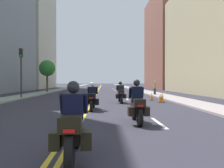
{
  "coord_description": "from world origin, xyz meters",
  "views": [
    {
      "loc": [
        0.99,
        -0.75,
        1.59
      ],
      "look_at": [
        1.54,
        13.9,
        1.43
      ],
      "focal_mm": 37.0,
      "sensor_mm": 36.0,
      "label": 1
    }
  ],
  "objects_px": {
    "motorcycle_0": "(73,128)",
    "traffic_cone_0": "(160,98)",
    "motorcycle_2": "(92,99)",
    "motorcycle_3": "(120,94)",
    "traffic_cone_2": "(162,98)",
    "motorcycle_1": "(137,106)",
    "traffic_light_near": "(21,64)",
    "pedestrian_0": "(155,88)",
    "traffic_cone_1": "(152,96)",
    "street_tree_0": "(47,68)"
  },
  "relations": [
    {
      "from": "motorcycle_0",
      "to": "traffic_cone_0",
      "type": "bearing_deg",
      "value": 66.37
    },
    {
      "from": "motorcycle_2",
      "to": "traffic_cone_0",
      "type": "distance_m",
      "value": 6.67
    },
    {
      "from": "motorcycle_3",
      "to": "traffic_cone_2",
      "type": "distance_m",
      "value": 3.19
    },
    {
      "from": "motorcycle_1",
      "to": "traffic_light_near",
      "type": "distance_m",
      "value": 15.87
    },
    {
      "from": "traffic_light_near",
      "to": "pedestrian_0",
      "type": "bearing_deg",
      "value": 17.67
    },
    {
      "from": "traffic_cone_1",
      "to": "traffic_cone_2",
      "type": "relative_size",
      "value": 0.89
    },
    {
      "from": "motorcycle_2",
      "to": "motorcycle_3",
      "type": "xyz_separation_m",
      "value": [
        1.89,
        4.24,
        0.01
      ]
    },
    {
      "from": "motorcycle_1",
      "to": "traffic_cone_1",
      "type": "relative_size",
      "value": 3.28
    },
    {
      "from": "pedestrian_0",
      "to": "street_tree_0",
      "type": "distance_m",
      "value": 15.93
    },
    {
      "from": "traffic_cone_0",
      "to": "motorcycle_3",
      "type": "bearing_deg",
      "value": -175.76
    },
    {
      "from": "motorcycle_1",
      "to": "traffic_cone_0",
      "type": "bearing_deg",
      "value": 70.28
    },
    {
      "from": "motorcycle_2",
      "to": "motorcycle_3",
      "type": "relative_size",
      "value": 0.98
    },
    {
      "from": "traffic_cone_1",
      "to": "motorcycle_2",
      "type": "bearing_deg",
      "value": -126.18
    },
    {
      "from": "motorcycle_0",
      "to": "motorcycle_3",
      "type": "relative_size",
      "value": 0.95
    },
    {
      "from": "traffic_cone_0",
      "to": "street_tree_0",
      "type": "distance_m",
      "value": 20.43
    },
    {
      "from": "traffic_cone_1",
      "to": "traffic_cone_2",
      "type": "distance_m",
      "value": 2.11
    },
    {
      "from": "motorcycle_1",
      "to": "motorcycle_2",
      "type": "relative_size",
      "value": 0.96
    },
    {
      "from": "traffic_cone_1",
      "to": "traffic_light_near",
      "type": "xyz_separation_m",
      "value": [
        -11.68,
        2.3,
        2.86
      ]
    },
    {
      "from": "motorcycle_0",
      "to": "traffic_light_near",
      "type": "distance_m",
      "value": 18.52
    },
    {
      "from": "motorcycle_3",
      "to": "pedestrian_0",
      "type": "relative_size",
      "value": 1.37
    },
    {
      "from": "traffic_cone_0",
      "to": "traffic_cone_2",
      "type": "bearing_deg",
      "value": -45.72
    },
    {
      "from": "traffic_cone_1",
      "to": "pedestrian_0",
      "type": "distance_m",
      "value": 6.82
    },
    {
      "from": "motorcycle_2",
      "to": "street_tree_0",
      "type": "distance_m",
      "value": 21.92
    },
    {
      "from": "motorcycle_3",
      "to": "street_tree_0",
      "type": "height_order",
      "value": "street_tree_0"
    },
    {
      "from": "motorcycle_0",
      "to": "traffic_cone_0",
      "type": "height_order",
      "value": "motorcycle_0"
    },
    {
      "from": "traffic_cone_1",
      "to": "street_tree_0",
      "type": "xyz_separation_m",
      "value": [
        -12.12,
        14.01,
        3.14
      ]
    },
    {
      "from": "street_tree_0",
      "to": "traffic_cone_0",
      "type": "bearing_deg",
      "value": -52.23
    },
    {
      "from": "motorcycle_2",
      "to": "pedestrian_0",
      "type": "xyz_separation_m",
      "value": [
        6.43,
        12.99,
        0.24
      ]
    },
    {
      "from": "motorcycle_2",
      "to": "motorcycle_3",
      "type": "height_order",
      "value": "motorcycle_3"
    },
    {
      "from": "motorcycle_1",
      "to": "traffic_cone_1",
      "type": "height_order",
      "value": "motorcycle_1"
    },
    {
      "from": "pedestrian_0",
      "to": "traffic_cone_0",
      "type": "bearing_deg",
      "value": 170.78
    },
    {
      "from": "traffic_cone_0",
      "to": "traffic_cone_1",
      "type": "relative_size",
      "value": 1.02
    },
    {
      "from": "traffic_cone_2",
      "to": "street_tree_0",
      "type": "xyz_separation_m",
      "value": [
        -12.49,
        16.09,
        3.1
      ]
    },
    {
      "from": "traffic_cone_0",
      "to": "traffic_cone_2",
      "type": "distance_m",
      "value": 0.18
    },
    {
      "from": "traffic_cone_0",
      "to": "motorcycle_2",
      "type": "bearing_deg",
      "value": -137.89
    },
    {
      "from": "traffic_cone_1",
      "to": "pedestrian_0",
      "type": "height_order",
      "value": "pedestrian_0"
    },
    {
      "from": "traffic_cone_2",
      "to": "motorcycle_1",
      "type": "bearing_deg",
      "value": -110.41
    },
    {
      "from": "traffic_cone_2",
      "to": "motorcycle_3",
      "type": "bearing_deg",
      "value": -178.21
    },
    {
      "from": "traffic_cone_2",
      "to": "street_tree_0",
      "type": "distance_m",
      "value": 20.6
    },
    {
      "from": "traffic_cone_0",
      "to": "pedestrian_0",
      "type": "distance_m",
      "value": 8.67
    },
    {
      "from": "pedestrian_0",
      "to": "motorcycle_2",
      "type": "bearing_deg",
      "value": 154.34
    },
    {
      "from": "motorcycle_3",
      "to": "pedestrian_0",
      "type": "distance_m",
      "value": 9.86
    },
    {
      "from": "motorcycle_1",
      "to": "motorcycle_3",
      "type": "distance_m",
      "value": 8.43
    },
    {
      "from": "traffic_light_near",
      "to": "motorcycle_2",
      "type": "bearing_deg",
      "value": -51.29
    },
    {
      "from": "motorcycle_1",
      "to": "pedestrian_0",
      "type": "relative_size",
      "value": 1.29
    },
    {
      "from": "traffic_cone_1",
      "to": "motorcycle_1",
      "type": "bearing_deg",
      "value": -104.8
    },
    {
      "from": "motorcycle_2",
      "to": "street_tree_0",
      "type": "height_order",
      "value": "street_tree_0"
    },
    {
      "from": "traffic_light_near",
      "to": "motorcycle_0",
      "type": "bearing_deg",
      "value": -67.59
    },
    {
      "from": "motorcycle_2",
      "to": "street_tree_0",
      "type": "xyz_separation_m",
      "value": [
        -7.42,
        20.43,
        2.84
      ]
    },
    {
      "from": "motorcycle_1",
      "to": "traffic_light_near",
      "type": "bearing_deg",
      "value": 124.2
    }
  ]
}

